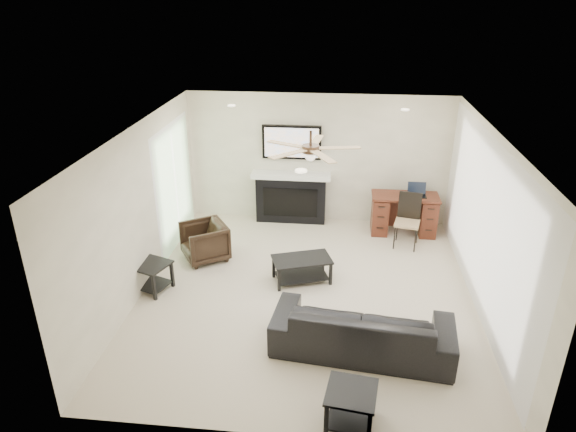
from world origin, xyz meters
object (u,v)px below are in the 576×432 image
(sofa, at_px, (362,328))
(fireplace_unit, at_px, (291,176))
(desk, at_px, (404,214))
(armchair, at_px, (205,242))
(coffee_table, at_px, (302,270))

(sofa, height_order, fireplace_unit, fireplace_unit)
(sofa, height_order, desk, desk)
(sofa, distance_m, fireplace_unit, 4.10)
(armchair, relative_size, fireplace_unit, 0.37)
(armchair, xyz_separation_m, desk, (3.45, 1.39, 0.06))
(sofa, bearing_deg, coffee_table, -54.22)
(coffee_table, xyz_separation_m, desk, (1.75, 1.94, 0.18))
(coffee_table, height_order, fireplace_unit, fireplace_unit)
(fireplace_unit, distance_m, desk, 2.25)
(coffee_table, relative_size, desk, 0.74)
(armchair, bearing_deg, sofa, 17.82)
(sofa, relative_size, armchair, 3.20)
(sofa, distance_m, coffee_table, 1.84)
(armchair, relative_size, coffee_table, 0.79)
(sofa, bearing_deg, armchair, -33.17)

